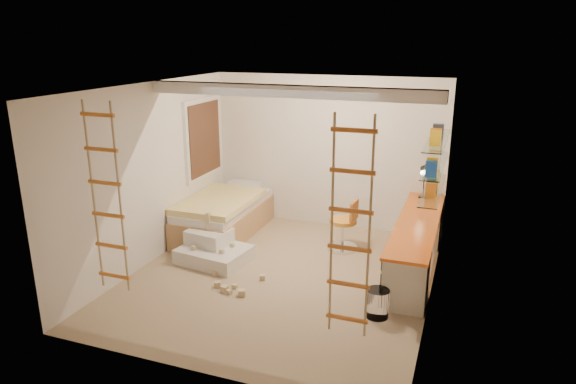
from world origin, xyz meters
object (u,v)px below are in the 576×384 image
at_px(bed, 224,215).
at_px(swivel_chair, 344,232).
at_px(play_platform, 213,249).
at_px(desk, 416,244).

bearing_deg(bed, swivel_chair, 0.29).
relative_size(bed, play_platform, 1.87).
bearing_deg(desk, play_platform, -166.82).
height_order(desk, play_platform, desk).
height_order(bed, swivel_chair, swivel_chair).
relative_size(swivel_chair, play_platform, 0.76).
bearing_deg(desk, swivel_chair, 161.65).
relative_size(desk, swivel_chair, 3.44).
xyz_separation_m(bed, play_platform, (0.33, -1.04, -0.16)).
height_order(swivel_chair, play_platform, swivel_chair).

